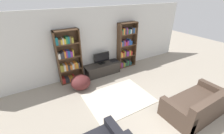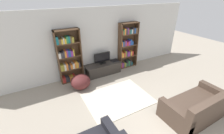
{
  "view_description": "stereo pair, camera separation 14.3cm",
  "coord_description": "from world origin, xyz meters",
  "px_view_note": "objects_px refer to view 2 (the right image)",
  "views": [
    {
      "loc": [
        -2.37,
        -0.98,
        3.09
      ],
      "look_at": [
        0.03,
        3.06,
        0.7
      ],
      "focal_mm": 24.0,
      "sensor_mm": 36.0,
      "label": 1
    },
    {
      "loc": [
        -2.25,
        -1.05,
        3.09
      ],
      "look_at": [
        0.03,
        3.06,
        0.7
      ],
      "focal_mm": 24.0,
      "sensor_mm": 36.0,
      "label": 2
    }
  ],
  "objects_px": {
    "bookshelf_left": "(68,57)",
    "tv_stand": "(103,69)",
    "couch_right_sofa": "(198,107)",
    "bookshelf_right": "(127,46)",
    "beanbag_ottoman": "(81,82)",
    "television": "(102,58)",
    "laptop": "(115,61)"
  },
  "relations": [
    {
      "from": "couch_right_sofa",
      "to": "beanbag_ottoman",
      "type": "relative_size",
      "value": 2.81
    },
    {
      "from": "laptop",
      "to": "television",
      "type": "bearing_deg",
      "value": 176.34
    },
    {
      "from": "couch_right_sofa",
      "to": "beanbag_ottoman",
      "type": "height_order",
      "value": "couch_right_sofa"
    },
    {
      "from": "bookshelf_right",
      "to": "television",
      "type": "xyz_separation_m",
      "value": [
        -1.23,
        -0.07,
        -0.26
      ]
    },
    {
      "from": "laptop",
      "to": "couch_right_sofa",
      "type": "height_order",
      "value": "couch_right_sofa"
    },
    {
      "from": "couch_right_sofa",
      "to": "tv_stand",
      "type": "bearing_deg",
      "value": 110.0
    },
    {
      "from": "couch_right_sofa",
      "to": "beanbag_ottoman",
      "type": "bearing_deg",
      "value": 130.17
    },
    {
      "from": "couch_right_sofa",
      "to": "bookshelf_left",
      "type": "bearing_deg",
      "value": 125.87
    },
    {
      "from": "television",
      "to": "beanbag_ottoman",
      "type": "distance_m",
      "value": 1.37
    },
    {
      "from": "tv_stand",
      "to": "couch_right_sofa",
      "type": "distance_m",
      "value": 3.57
    },
    {
      "from": "television",
      "to": "laptop",
      "type": "height_order",
      "value": "television"
    },
    {
      "from": "bookshelf_right",
      "to": "tv_stand",
      "type": "distance_m",
      "value": 1.44
    },
    {
      "from": "television",
      "to": "beanbag_ottoman",
      "type": "relative_size",
      "value": 1.0
    },
    {
      "from": "bookshelf_right",
      "to": "couch_right_sofa",
      "type": "xyz_separation_m",
      "value": [
        -0.02,
        -3.49,
        -0.69
      ]
    },
    {
      "from": "couch_right_sofa",
      "to": "beanbag_ottoman",
      "type": "xyz_separation_m",
      "value": [
        -2.37,
        2.81,
        -0.01
      ]
    },
    {
      "from": "bookshelf_right",
      "to": "laptop",
      "type": "height_order",
      "value": "bookshelf_right"
    },
    {
      "from": "beanbag_ottoman",
      "to": "television",
      "type": "bearing_deg",
      "value": 27.98
    },
    {
      "from": "tv_stand",
      "to": "beanbag_ottoman",
      "type": "bearing_deg",
      "value": -154.73
    },
    {
      "from": "tv_stand",
      "to": "television",
      "type": "bearing_deg",
      "value": 90.0
    },
    {
      "from": "bookshelf_left",
      "to": "bookshelf_right",
      "type": "height_order",
      "value": "same"
    },
    {
      "from": "bookshelf_left",
      "to": "television",
      "type": "bearing_deg",
      "value": -3.36
    },
    {
      "from": "television",
      "to": "laptop",
      "type": "bearing_deg",
      "value": -3.66
    },
    {
      "from": "tv_stand",
      "to": "beanbag_ottoman",
      "type": "height_order",
      "value": "beanbag_ottoman"
    },
    {
      "from": "bookshelf_left",
      "to": "tv_stand",
      "type": "bearing_deg",
      "value": -6.32
    },
    {
      "from": "bookshelf_right",
      "to": "beanbag_ottoman",
      "type": "distance_m",
      "value": 2.58
    },
    {
      "from": "tv_stand",
      "to": "laptop",
      "type": "relative_size",
      "value": 4.91
    },
    {
      "from": "tv_stand",
      "to": "television",
      "type": "xyz_separation_m",
      "value": [
        -0.0,
        0.07,
        0.47
      ]
    },
    {
      "from": "tv_stand",
      "to": "laptop",
      "type": "xyz_separation_m",
      "value": [
        0.55,
        0.03,
        0.24
      ]
    },
    {
      "from": "tv_stand",
      "to": "television",
      "type": "distance_m",
      "value": 0.47
    },
    {
      "from": "bookshelf_right",
      "to": "couch_right_sofa",
      "type": "height_order",
      "value": "bookshelf_right"
    },
    {
      "from": "bookshelf_right",
      "to": "laptop",
      "type": "relative_size",
      "value": 6.45
    },
    {
      "from": "bookshelf_right",
      "to": "beanbag_ottoman",
      "type": "xyz_separation_m",
      "value": [
        -2.39,
        -0.69,
        -0.7
      ]
    }
  ]
}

